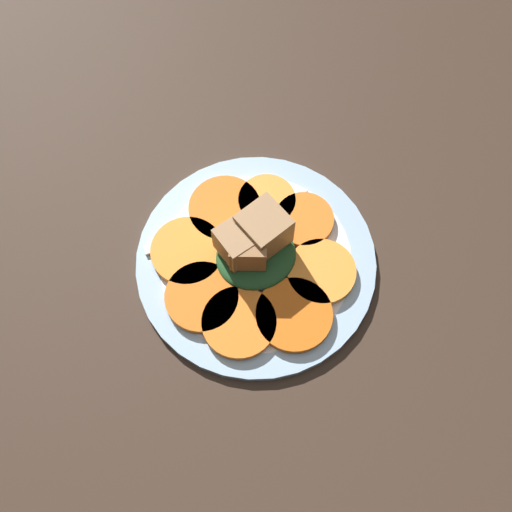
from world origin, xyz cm
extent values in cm
cube|color=#38281E|center=(0.00, 0.00, 1.00)|extent=(120.00, 120.00, 2.00)
cylinder|color=#99B7D1|center=(0.00, 0.00, 2.50)|extent=(26.40, 26.40, 1.00)
cylinder|color=white|center=(0.00, 0.00, 2.55)|extent=(21.12, 21.12, 1.00)
cylinder|color=orange|center=(-6.58, -2.60, 3.57)|extent=(6.61, 6.61, 0.95)
cylinder|color=orange|center=(-3.45, -6.22, 3.57)|extent=(6.51, 6.51, 0.95)
cylinder|color=orange|center=(1.36, -6.81, 3.57)|extent=(8.15, 8.15, 0.95)
cylinder|color=orange|center=(6.84, -3.18, 3.57)|extent=(8.04, 8.04, 0.95)
cylinder|color=orange|center=(6.92, 2.41, 3.57)|extent=(7.87, 7.87, 0.95)
cylinder|color=orange|center=(4.07, 6.37, 3.57)|extent=(7.85, 7.85, 0.95)
cylinder|color=#D66114|center=(-1.65, 7.45, 3.57)|extent=(8.13, 8.13, 0.95)
cylinder|color=orange|center=(-6.12, 3.85, 3.57)|extent=(7.50, 7.50, 0.95)
ellipsoid|color=#235128|center=(0.00, 0.00, 4.14)|extent=(8.74, 7.87, 2.07)
cube|color=#9E754C|center=(-1.30, -1.29, 7.45)|extent=(5.85, 5.85, 4.54)
cube|color=#9E754C|center=(1.67, -0.88, 7.13)|extent=(4.88, 4.88, 3.92)
cube|color=olive|center=(0.89, 0.25, 7.09)|extent=(4.89, 4.89, 3.82)
cube|color=silver|center=(4.81, -4.97, 3.30)|extent=(13.01, 1.23, 0.40)
cube|color=silver|center=(-2.48, -5.04, 3.30)|extent=(1.60, 2.33, 0.40)
cube|color=silver|center=(-5.82, -6.07, 3.30)|extent=(5.12, 0.36, 0.40)
cube|color=silver|center=(-5.82, -5.41, 3.30)|extent=(5.12, 0.36, 0.40)
cube|color=silver|center=(-5.83, -4.74, 3.30)|extent=(5.12, 0.36, 0.40)
cube|color=silver|center=(-5.84, -4.07, 3.30)|extent=(5.12, 0.36, 0.40)
camera|label=1|loc=(8.91, 25.83, 67.73)|focal=45.00mm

